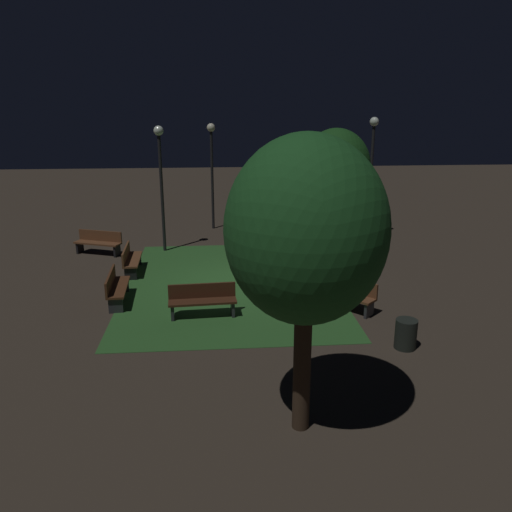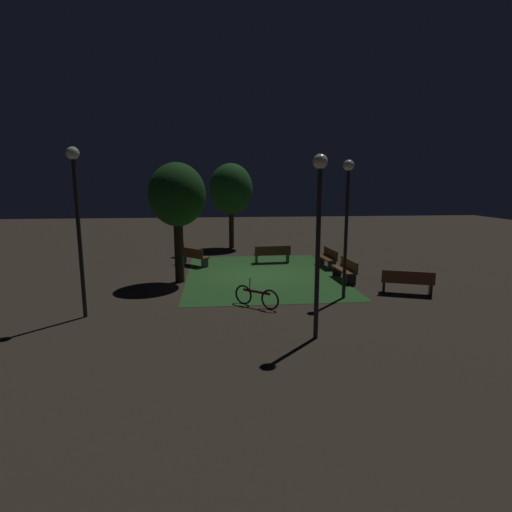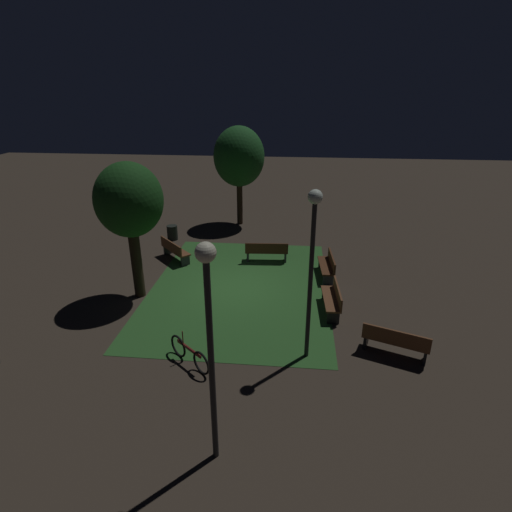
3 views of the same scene
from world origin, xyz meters
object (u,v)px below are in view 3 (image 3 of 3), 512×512
Objects in this scene: bench_by_lamp at (328,265)px; lamp_post_plaza_east at (209,323)px; tree_left_canopy at (239,157)px; bench_corner at (174,250)px; trash_bin at (172,233)px; bench_front_left at (396,341)px; bicycle at (189,354)px; bench_near_trees at (267,251)px; lamp_post_near_wall at (312,250)px; bench_lawn_edge at (333,298)px; tree_right_canopy at (129,202)px.

bench_by_lamp is 9.55m from lamp_post_plaza_east.
lamp_post_plaza_east is at bearing -174.15° from tree_left_canopy.
lamp_post_plaza_east is at bearing -159.41° from bench_corner.
bench_front_left is at bearing -133.80° from trash_bin.
bicycle reaches higher than trash_bin.
lamp_post_plaza_east is at bearing -159.85° from trash_bin.
bench_front_left is 1.13× the size of bench_corner.
bicycle is (-7.13, 1.54, -0.14)m from bench_near_trees.
bench_corner is 10.73m from lamp_post_plaza_east.
bench_corner is at bearing 41.68° from lamp_post_near_wall.
lamp_post_plaza_east reaches higher than bicycle.
lamp_post_near_wall is at bearing 160.57° from bench_lawn_edge.
tree_right_canopy is (0.43, 6.77, 2.96)m from bench_lawn_edge.
bench_lawn_edge is 2.57× the size of trash_bin.
bench_lawn_edge is 0.36× the size of tree_left_canopy.
lamp_post_plaza_east is (-6.06, 2.78, 2.67)m from bench_lawn_edge.
bench_lawn_edge and bench_front_left have the same top height.
tree_right_canopy reaches higher than bench_by_lamp.
bench_by_lamp is 5.96m from lamp_post_near_wall.
bench_near_trees is 7.15m from lamp_post_near_wall.
bench_front_left is 3.64m from lamp_post_near_wall.
bench_lawn_edge is 10.36m from tree_left_canopy.
lamp_post_near_wall reaches higher than bench_corner.
bench_front_left is 9.22m from tree_right_canopy.
bench_by_lamp is at bearing 17.08° from bench_front_left.
bench_near_trees is at bearing 32.71° from bench_lawn_edge.
tree_right_canopy is 0.93× the size of tree_left_canopy.
bicycle is (-9.37, -3.22, -0.01)m from trash_bin.
tree_left_canopy is at bearing -46.53° from trash_bin.
bicycle is (-5.93, 4.03, -0.14)m from bench_by_lamp.
bench_corner is at bearing -5.92° from tree_right_canopy.
bench_lawn_edge is 1.00× the size of bench_near_trees.
trash_bin is at bearing 49.82° from bench_lawn_edge.
lamp_post_near_wall is 6.65× the size of trash_bin.
bench_corner is at bearing 157.96° from tree_left_canopy.
lamp_post_near_wall is at bearing 170.25° from bench_by_lamp.
lamp_post_plaza_east reaches higher than trash_bin.
tree_right_canopy is at bearing 108.43° from bench_by_lamp.
trash_bin is at bearing 64.77° from bench_near_trees.
bench_by_lamp is (2.68, 0.00, 0.00)m from bench_lawn_edge.
trash_bin is at bearing 4.81° from tree_right_canopy.
tree_right_canopy reaches higher than lamp_post_near_wall.
lamp_post_plaza_east is 13.27m from trash_bin.
lamp_post_near_wall is 1.01× the size of lamp_post_plaza_east.
tree_right_canopy is 8.82m from tree_left_canopy.
tree_left_canopy is at bearing 1.34° from bicycle.
trash_bin is at bearing 20.15° from lamp_post_plaza_east.
bench_lawn_edge is at bearing -24.61° from lamp_post_plaza_east.
lamp_post_near_wall is at bearing 95.92° from bench_front_left.
bench_by_lamp is 2.76m from bench_near_trees.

